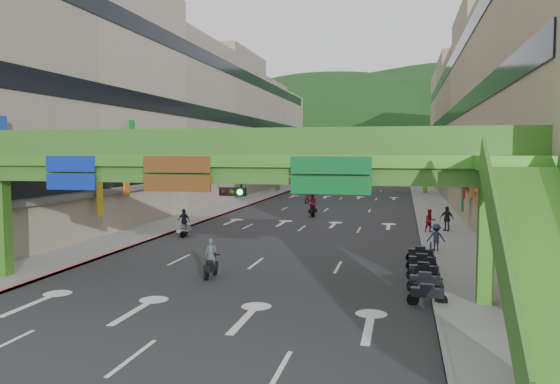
{
  "coord_description": "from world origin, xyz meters",
  "views": [
    {
      "loc": [
        7.77,
        -16.46,
        6.16
      ],
      "look_at": [
        0.0,
        18.0,
        3.5
      ],
      "focal_mm": 35.0,
      "sensor_mm": 36.0,
      "label": 1
    }
  ],
  "objects": [
    {
      "name": "overpass_far",
      "position": [
        0.0,
        65.0,
        5.4
      ],
      "size": [
        28.0,
        2.2,
        7.1
      ],
      "color": "#4C9E2D",
      "rests_on": "ground"
    },
    {
      "name": "pedestrian_red",
      "position": [
        9.8,
        24.99,
        0.86
      ],
      "size": [
        1.01,
        0.9,
        1.72
      ],
      "primitive_type": "imported",
      "rotation": [
        0.0,
        0.0,
        0.35
      ],
      "color": "#AB1324",
      "rests_on": "ground"
    },
    {
      "name": "sidewalk_left",
      "position": [
        -11.0,
        50.0,
        0.07
      ],
      "size": [
        4.0,
        140.0,
        0.15
      ],
      "primitive_type": "cube",
      "color": "gray",
      "rests_on": "ground"
    },
    {
      "name": "pedestrian_blue",
      "position": [
        9.8,
        17.32,
        0.82
      ],
      "size": [
        0.77,
        0.5,
        1.64
      ],
      "primitive_type": "imported",
      "rotation": [
        0.0,
        0.0,
        3.13
      ],
      "color": "#262D4C",
      "rests_on": "ground"
    },
    {
      "name": "scooter_rider_mid",
      "position": [
        -0.43,
        33.87,
        1.15
      ],
      "size": [
        1.05,
        1.58,
        2.21
      ],
      "color": "black",
      "rests_on": "ground"
    },
    {
      "name": "car_silver",
      "position": [
        -3.39,
        62.37,
        0.73
      ],
      "size": [
        2.07,
        4.57,
        1.46
      ],
      "primitive_type": "imported",
      "rotation": [
        0.0,
        0.0,
        -0.12
      ],
      "color": "#9F9DA4",
      "rests_on": "ground"
    },
    {
      "name": "scooter_rider_left",
      "position": [
        -7.5,
        19.87,
        1.02
      ],
      "size": [
        1.05,
        1.58,
        2.03
      ],
      "color": "#909299",
      "rests_on": "ground"
    },
    {
      "name": "road_slab",
      "position": [
        0.0,
        50.0,
        0.01
      ],
      "size": [
        18.0,
        140.0,
        0.02
      ],
      "primitive_type": "cube",
      "color": "#28282B",
      "rests_on": "ground"
    },
    {
      "name": "bunting_string",
      "position": [
        0.0,
        30.0,
        5.96
      ],
      "size": [
        26.0,
        0.36,
        0.47
      ],
      "color": "black",
      "rests_on": "ground"
    },
    {
      "name": "car_yellow",
      "position": [
        0.75,
        74.7,
        0.75
      ],
      "size": [
        2.47,
        4.63,
        1.5
      ],
      "primitive_type": "imported",
      "rotation": [
        0.0,
        0.0,
        0.17
      ],
      "color": "yellow",
      "rests_on": "ground"
    },
    {
      "name": "curb_left",
      "position": [
        -9.1,
        50.0,
        0.09
      ],
      "size": [
        0.2,
        140.0,
        0.18
      ],
      "primitive_type": "cube",
      "color": "#CC5959",
      "rests_on": "ground"
    },
    {
      "name": "building_row_left",
      "position": [
        -18.93,
        50.0,
        9.46
      ],
      "size": [
        12.8,
        95.0,
        19.0
      ],
      "color": "#9E937F",
      "rests_on": "ground"
    },
    {
      "name": "ground",
      "position": [
        0.0,
        0.0,
        0.0
      ],
      "size": [
        320.0,
        320.0,
        0.0
      ],
      "primitive_type": "plane",
      "color": "black",
      "rests_on": "ground"
    },
    {
      "name": "sidewalk_right",
      "position": [
        11.0,
        50.0,
        0.07
      ],
      "size": [
        4.0,
        140.0,
        0.15
      ],
      "primitive_type": "cube",
      "color": "gray",
      "rests_on": "ground"
    },
    {
      "name": "pedestrian_dark",
      "position": [
        11.06,
        26.08,
        0.93
      ],
      "size": [
        1.16,
        0.96,
        1.86
      ],
      "primitive_type": "imported",
      "rotation": [
        0.0,
        0.0,
        -0.56
      ],
      "color": "black",
      "rests_on": "ground"
    },
    {
      "name": "scooter_rider_far",
      "position": [
        -3.24,
        46.96,
        0.93
      ],
      "size": [
        0.81,
        1.6,
        1.88
      ],
      "color": "maroon",
      "rests_on": "ground"
    },
    {
      "name": "hill_left",
      "position": [
        -15.0,
        160.0,
        0.0
      ],
      "size": [
        168.0,
        140.0,
        112.0
      ],
      "primitive_type": "ellipsoid",
      "color": "#1C4419",
      "rests_on": "ground"
    },
    {
      "name": "building_row_right",
      "position": [
        18.93,
        50.0,
        9.46
      ],
      "size": [
        12.8,
        95.0,
        19.0
      ],
      "color": "gray",
      "rests_on": "ground"
    },
    {
      "name": "curb_right",
      "position": [
        9.1,
        50.0,
        0.09
      ],
      "size": [
        0.2,
        140.0,
        0.18
      ],
      "primitive_type": "cube",
      "color": "gray",
      "rests_on": "ground"
    },
    {
      "name": "hill_right",
      "position": [
        25.0,
        180.0,
        0.0
      ],
      "size": [
        208.0,
        176.0,
        128.0
      ],
      "primitive_type": "ellipsoid",
      "color": "#1C4419",
      "rests_on": "ground"
    },
    {
      "name": "scooter_rider_near",
      "position": [
        -1.25,
        8.28,
        0.88
      ],
      "size": [
        0.59,
        1.6,
        1.93
      ],
      "color": "black",
      "rests_on": "ground"
    },
    {
      "name": "overpass_near",
      "position": [
        0.93,
        5.38,
        5.21
      ],
      "size": [
        28.0,
        12.27,
        7.1
      ],
      "color": "#4C9E2D",
      "rests_on": "ground"
    },
    {
      "name": "parked_scooter_row",
      "position": [
        8.8,
        10.0,
        0.52
      ],
      "size": [
        1.6,
        9.35,
        1.08
      ],
      "color": "black",
      "rests_on": "ground"
    }
  ]
}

